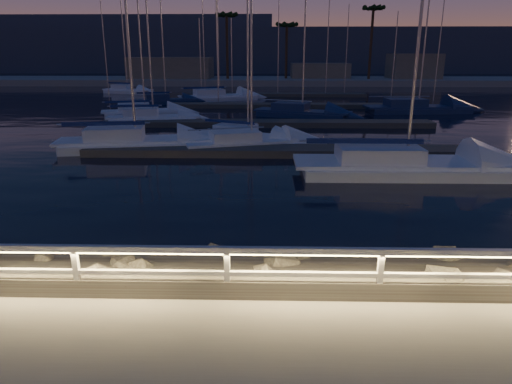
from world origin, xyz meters
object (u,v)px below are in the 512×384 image
Objects in this scene: sailboat_j at (143,111)px; sailboat_l at (415,107)px; sailboat_d at (400,164)px; sailboat_n at (164,100)px; sailboat_g at (300,112)px; sailboat_m at (127,90)px; guard_rail at (326,262)px; sailboat_c at (248,142)px; sailboat_b at (245,136)px; sailboat_e at (151,118)px; sailboat_f at (132,141)px; sailboat_k at (217,96)px.

sailboat_l is at bearing -9.53° from sailboat_j.
sailboat_d is 25.48m from sailboat_j.
sailboat_g is at bearing -54.07° from sailboat_n.
sailboat_m is at bearing 120.61° from sailboat_d.
sailboat_l is at bearing 70.13° from guard_rail.
sailboat_j is (-9.65, 13.85, 0.01)m from sailboat_c.
sailboat_b is 10.44m from sailboat_d.
sailboat_n is at bearing 74.93° from sailboat_j.
sailboat_m is at bearing 154.96° from sailboat_g.
sailboat_l is at bearing 7.59° from sailboat_e.
sailboat_d is at bearing -21.25° from sailboat_b.
sailboat_n is (-3.42, 24.14, -0.07)m from sailboat_f.
sailboat_c is 0.75× the size of sailboat_d.
sailboat_e is 0.98× the size of sailboat_j.
sailboat_b is at bearing -87.73° from sailboat_g.
sailboat_k is at bearing 53.11° from sailboat_j.
sailboat_d is 49.01m from sailboat_m.
sailboat_e is at bearing 134.66° from sailboat_d.
sailboat_l reaches higher than sailboat_f.
sailboat_m is (-17.65, 34.74, 0.03)m from sailboat_b.
sailboat_g reaches higher than sailboat_m.
sailboat_d is 34.94m from sailboat_k.
sailboat_k is at bearing 143.44° from sailboat_g.
sailboat_k is at bearing 147.07° from sailboat_l.
sailboat_j is 24.39m from sailboat_m.
sailboat_g is 16.17m from sailboat_k.
sailboat_j reaches higher than sailboat_b.
sailboat_g reaches higher than sailboat_j.
sailboat_l is 1.44× the size of sailboat_n.
sailboat_d is at bearing -77.82° from sailboat_n.
sailboat_e is 0.74× the size of sailboat_l.
sailboat_f is at bearing -94.53° from sailboat_j.
sailboat_c is (-2.22, 17.38, -0.97)m from guard_rail.
sailboat_k is at bearing 98.73° from guard_rail.
sailboat_c reaches higher than guard_rail.
sailboat_f is at bearing -54.69° from sailboat_m.
sailboat_e reaches higher than sailboat_m.
sailboat_d is 33.84m from sailboat_n.
sailboat_l is (19.33, -10.54, -0.01)m from sailboat_k.
sailboat_b is 10.90m from sailboat_e.
sailboat_f is 0.95× the size of sailboat_k.
sailboat_m is (-24.95, 42.19, -0.04)m from sailboat_d.
sailboat_f is 38.78m from sailboat_m.
sailboat_d reaches higher than sailboat_j.
sailboat_b reaches higher than sailboat_n.
sailboat_c is 1.05× the size of sailboat_e.
sailboat_m is at bearing 144.34° from sailboat_l.
sailboat_c is 1.12× the size of sailboat_n.
sailboat_e is at bearing -99.80° from sailboat_n.
sailboat_k is 22.01m from sailboat_l.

